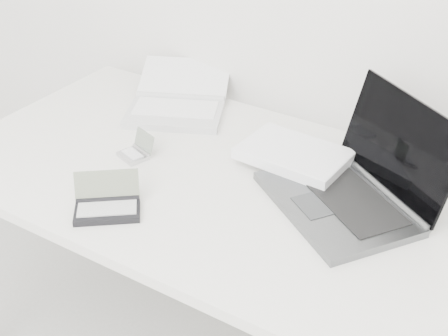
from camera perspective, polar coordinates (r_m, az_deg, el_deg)
The scene contains 5 objects.
desk at distance 1.61m, azimuth 1.66°, elevation -2.87°, with size 1.60×0.80×0.73m.
laptop_large at distance 1.57m, azimuth 9.98°, elevation -0.64°, with size 0.58×0.48×0.25m.
netbook_open_white at distance 1.94m, azimuth -4.25°, elevation 5.98°, with size 0.41×0.45×0.08m.
pda_silver at distance 1.71m, azimuth -8.02°, elevation 1.48°, with size 0.10×0.10×0.06m.
palmtop_charcoal at distance 1.51m, azimuth -10.63°, elevation -3.35°, with size 0.19×0.18×0.08m.
Camera 1 is at (0.66, 0.41, 1.61)m, focal length 50.00 mm.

